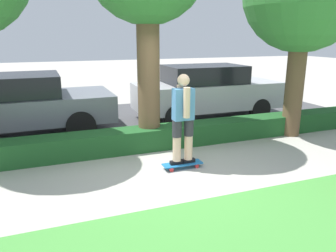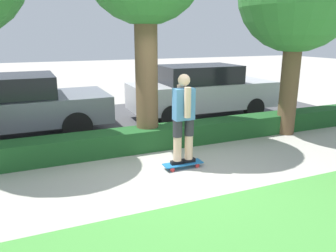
{
  "view_description": "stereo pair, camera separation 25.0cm",
  "coord_description": "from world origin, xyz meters",
  "px_view_note": "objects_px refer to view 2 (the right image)",
  "views": [
    {
      "loc": [
        -2.02,
        -5.08,
        2.43
      ],
      "look_at": [
        0.12,
        0.6,
        0.77
      ],
      "focal_mm": 35.0,
      "sensor_mm": 36.0,
      "label": 1
    },
    {
      "loc": [
        -2.26,
        -4.99,
        2.43
      ],
      "look_at": [
        0.12,
        0.6,
        0.77
      ],
      "focal_mm": 35.0,
      "sensor_mm": 36.0,
      "label": 2
    }
  ],
  "objects_px": {
    "skateboard": "(183,164)",
    "skater_person": "(184,117)",
    "parked_car_middle": "(201,91)",
    "parked_car_front": "(7,105)"
  },
  "relations": [
    {
      "from": "skateboard",
      "to": "skater_person",
      "type": "relative_size",
      "value": 0.45
    },
    {
      "from": "parked_car_middle",
      "to": "skateboard",
      "type": "bearing_deg",
      "value": -122.39
    },
    {
      "from": "skater_person",
      "to": "parked_car_front",
      "type": "height_order",
      "value": "skater_person"
    },
    {
      "from": "parked_car_front",
      "to": "parked_car_middle",
      "type": "bearing_deg",
      "value": -0.04
    },
    {
      "from": "parked_car_front",
      "to": "parked_car_middle",
      "type": "xyz_separation_m",
      "value": [
        5.39,
        0.07,
        0.01
      ]
    },
    {
      "from": "parked_car_middle",
      "to": "parked_car_front",
      "type": "bearing_deg",
      "value": -178.43
    },
    {
      "from": "skater_person",
      "to": "parked_car_middle",
      "type": "relative_size",
      "value": 0.38
    },
    {
      "from": "skater_person",
      "to": "parked_car_front",
      "type": "distance_m",
      "value": 4.63
    },
    {
      "from": "skateboard",
      "to": "skater_person",
      "type": "bearing_deg",
      "value": 63.43
    },
    {
      "from": "parked_car_front",
      "to": "parked_car_middle",
      "type": "relative_size",
      "value": 1.07
    }
  ]
}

